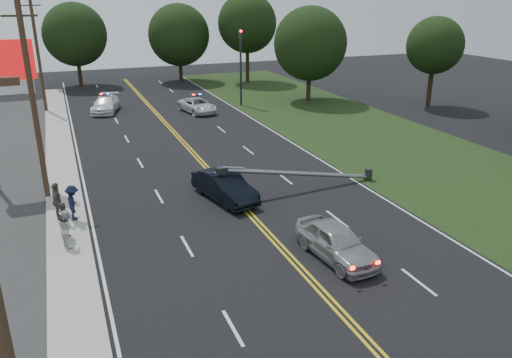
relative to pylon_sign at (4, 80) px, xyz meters
name	(u,v)px	position (x,y,z in m)	size (l,w,h in m)	color
ground	(306,275)	(10.50, -14.00, -6.00)	(120.00, 120.00, 0.00)	black
sidewalk	(66,209)	(2.10, -4.00, -5.94)	(1.80, 70.00, 0.12)	#ADA79D
grass_verge	(421,159)	(24.00, -4.00, -5.99)	(12.00, 80.00, 0.01)	black
centerline_yellow	(225,187)	(10.50, -4.00, -5.99)	(0.36, 80.00, 0.00)	gold
pylon_sign	(4,80)	(0.00, 0.00, 0.00)	(3.20, 0.35, 8.00)	gray
traffic_signal	(241,61)	(18.80, 16.00, -1.79)	(0.28, 0.41, 7.05)	#2D2D30
fallen_streetlight	(308,174)	(14.69, -6.00, -5.08)	(9.36, 0.44, 1.91)	#2D2D30
utility_pole_mid	(33,103)	(1.30, -2.00, -0.91)	(1.60, 0.28, 10.00)	#382619
utility_pole_far	(38,55)	(1.30, 20.00, -0.91)	(1.60, 0.28, 10.00)	#382619
tree_6	(75,35)	(5.10, 32.74, -0.21)	(7.02, 7.02, 9.31)	black
tree_7	(179,35)	(16.75, 31.85, -0.52)	(7.26, 7.26, 9.11)	black
tree_8	(247,23)	(24.18, 28.41, 0.84)	(6.89, 6.89, 10.29)	black
tree_9	(310,44)	(25.81, 15.53, -0.43)	(7.09, 7.09, 9.12)	black
tree_13	(435,46)	(35.12, 8.81, -0.33)	(5.17, 5.17, 8.27)	black
crashed_sedan	(225,186)	(9.95, -5.69, -5.26)	(1.57, 4.50, 1.48)	black
waiting_sedan	(336,242)	(12.23, -13.22, -5.27)	(1.71, 4.26, 1.45)	#A0A2A8
emergency_a	(197,106)	(14.06, 14.57, -5.36)	(2.10, 4.56, 1.27)	silver
emergency_b	(106,104)	(6.37, 17.87, -5.29)	(1.99, 4.90, 1.42)	white
bystander_a	(65,220)	(2.07, -7.49, -5.04)	(0.61, 0.40, 1.67)	#24232B
bystander_b	(67,228)	(2.11, -8.31, -5.06)	(0.79, 0.62, 1.63)	silver
bystander_c	(73,203)	(2.49, -5.64, -5.03)	(1.10, 0.63, 1.70)	#17193A
bystander_d	(57,201)	(1.80, -5.31, -4.96)	(1.07, 0.45, 1.82)	#61534D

